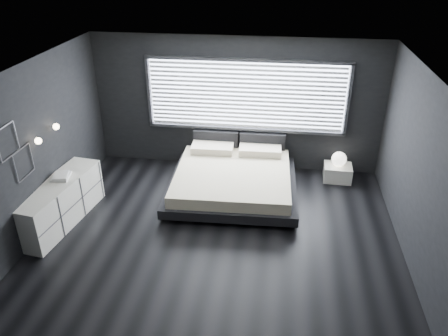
# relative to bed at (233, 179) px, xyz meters

# --- Properties ---
(room) EXTENTS (6.04, 6.00, 2.80)m
(room) POSITION_rel_bed_xyz_m (-0.08, -1.55, 1.11)
(room) COLOR black
(room) RESTS_ON ground
(window) EXTENTS (4.14, 0.09, 1.52)m
(window) POSITION_rel_bed_xyz_m (0.12, 1.15, 1.32)
(window) COLOR white
(window) RESTS_ON ground
(headboard) EXTENTS (1.96, 0.16, 0.52)m
(headboard) POSITION_rel_bed_xyz_m (0.00, 1.09, 0.28)
(headboard) COLOR black
(headboard) RESTS_ON ground
(sconce_near) EXTENTS (0.18, 0.11, 0.11)m
(sconce_near) POSITION_rel_bed_xyz_m (-2.96, -1.50, 1.31)
(sconce_near) COLOR silver
(sconce_near) RESTS_ON ground
(sconce_far) EXTENTS (0.18, 0.11, 0.11)m
(sconce_far) POSITION_rel_bed_xyz_m (-2.96, -0.90, 1.31)
(sconce_far) COLOR silver
(sconce_far) RESTS_ON ground
(wall_art_upper) EXTENTS (0.01, 0.48, 0.48)m
(wall_art_upper) POSITION_rel_bed_xyz_m (-3.05, -2.10, 1.56)
(wall_art_upper) COLOR #47474C
(wall_art_upper) RESTS_ON ground
(wall_art_lower) EXTENTS (0.01, 0.48, 0.48)m
(wall_art_lower) POSITION_rel_bed_xyz_m (-3.05, -1.85, 1.09)
(wall_art_lower) COLOR #47474C
(wall_art_lower) RESTS_ON ground
(bed) EXTENTS (2.53, 2.42, 0.63)m
(bed) POSITION_rel_bed_xyz_m (0.00, 0.00, 0.00)
(bed) COLOR black
(bed) RESTS_ON ground
(nightstand) EXTENTS (0.57, 0.48, 0.33)m
(nightstand) POSITION_rel_bed_xyz_m (2.09, 0.81, -0.13)
(nightstand) COLOR white
(nightstand) RESTS_ON ground
(orb_lamp) EXTENTS (0.30, 0.30, 0.30)m
(orb_lamp) POSITION_rel_bed_xyz_m (2.08, 0.82, 0.18)
(orb_lamp) COLOR white
(orb_lamp) RESTS_ON nightstand
(dresser) EXTENTS (0.80, 2.00, 0.78)m
(dresser) POSITION_rel_bed_xyz_m (-2.86, -1.41, 0.10)
(dresser) COLOR white
(dresser) RESTS_ON ground
(book_stack) EXTENTS (0.33, 0.40, 0.07)m
(book_stack) POSITION_rel_bed_xyz_m (-2.85, -1.22, 0.52)
(book_stack) COLOR silver
(book_stack) RESTS_ON dresser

